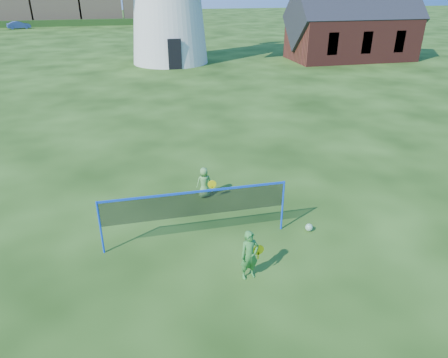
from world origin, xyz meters
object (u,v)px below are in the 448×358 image
chapel (352,28)px  badminton_net (195,205)px  car_right (19,25)px  player_girl (250,255)px  play_ball (309,227)px  player_boy (204,182)px

chapel → badminton_net: bearing=-126.1°
car_right → player_girl: bearing=178.6°
chapel → play_ball: 30.85m
chapel → player_girl: 33.34m
badminton_net → player_girl: size_ratio=3.92×
badminton_net → play_ball: size_ratio=22.95×
chapel → player_girl: chapel is taller
player_boy → car_right: size_ratio=0.31×
badminton_net → player_girl: (0.98, -1.85, -0.50)m
player_girl → play_ball: bearing=24.7°
chapel → player_boy: 29.96m
player_boy → car_right: bearing=-79.5°
chapel → player_girl: size_ratio=8.94×
player_boy → play_ball: bearing=126.8°
player_boy → play_ball: 3.79m
chapel → car_right: size_ratio=3.40×
badminton_net → play_ball: (3.25, -0.28, -1.03)m
badminton_net → play_ball: 3.42m
chapel → car_right: chapel is taller
chapel → player_girl: bearing=-122.8°
badminton_net → car_right: size_ratio=1.49×
car_right → chapel: bearing=-152.7°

